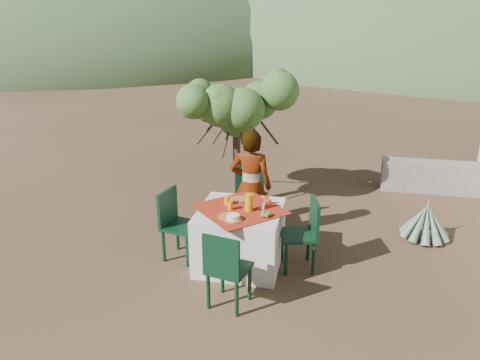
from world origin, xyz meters
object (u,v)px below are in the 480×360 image
(chair_right, at_px, (305,231))
(person, at_px, (251,186))
(chair_left, at_px, (176,221))
(chair_near, at_px, (226,267))
(chair_far, at_px, (250,194))
(juice_pitcher, at_px, (249,202))
(agave, at_px, (426,222))
(table, at_px, (240,236))
(shrub_tree, at_px, (241,112))

(chair_right, height_order, person, person)
(chair_left, bearing_deg, chair_near, -125.62)
(chair_far, distance_m, chair_near, 2.07)
(chair_left, height_order, person, person)
(chair_far, relative_size, juice_pitcher, 4.33)
(chair_near, distance_m, agave, 3.25)
(chair_near, bearing_deg, table, -74.33)
(chair_far, distance_m, juice_pitcher, 1.20)
(table, height_order, person, person)
(table, distance_m, chair_left, 0.86)
(table, height_order, chair_right, chair_right)
(table, height_order, chair_far, chair_far)
(chair_near, relative_size, person, 0.57)
(person, bearing_deg, chair_right, 143.26)
(chair_left, distance_m, shrub_tree, 2.24)
(person, bearing_deg, chair_far, -76.83)
(table, xyz_separation_m, chair_far, (-0.08, 1.10, 0.14))
(chair_left, bearing_deg, shrub_tree, -1.69)
(chair_right, relative_size, agave, 1.24)
(chair_near, relative_size, juice_pitcher, 4.17)
(chair_right, bearing_deg, chair_near, -51.02)
(shrub_tree, relative_size, agave, 2.66)
(chair_near, xyz_separation_m, chair_right, (0.75, 1.04, 0.01))
(table, xyz_separation_m, chair_left, (-0.85, -0.01, 0.13))
(chair_far, distance_m, agave, 2.52)
(shrub_tree, xyz_separation_m, agave, (2.82, -0.69, -1.30))
(chair_near, height_order, agave, chair_near)
(shrub_tree, height_order, agave, shrub_tree)
(juice_pitcher, bearing_deg, chair_far, 100.04)
(shrub_tree, bearing_deg, chair_left, -102.97)
(chair_far, height_order, chair_left, chair_far)
(chair_left, bearing_deg, juice_pitcher, -80.38)
(chair_near, height_order, chair_right, chair_right)
(chair_near, distance_m, chair_right, 1.28)
(chair_right, distance_m, shrub_tree, 2.45)
(chair_right, height_order, juice_pitcher, juice_pitcher)
(agave, relative_size, juice_pitcher, 3.39)
(person, relative_size, juice_pitcher, 7.33)
(chair_near, relative_size, agave, 1.23)
(table, distance_m, person, 0.81)
(table, distance_m, chair_near, 0.98)
(chair_right, relative_size, juice_pitcher, 4.22)
(chair_far, distance_m, chair_left, 1.34)
(table, relative_size, juice_pitcher, 5.99)
(chair_far, bearing_deg, chair_right, -64.99)
(chair_far, relative_size, chair_near, 1.04)
(juice_pitcher, bearing_deg, chair_near, -93.98)
(table, bearing_deg, juice_pitcher, -16.23)
(table, xyz_separation_m, person, (0.00, 0.70, 0.42))
(chair_far, bearing_deg, shrub_tree, 95.10)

